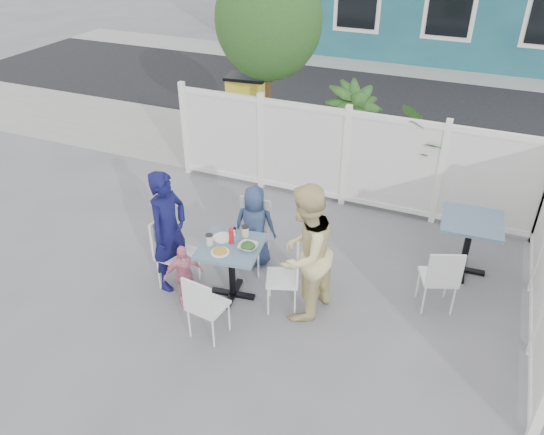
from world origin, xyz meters
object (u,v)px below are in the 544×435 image
at_px(chair_near, 204,304).
at_px(boy, 255,226).
at_px(spare_table, 470,232).
at_px(man, 169,231).
at_px(utility_cabinet, 248,112).
at_px(chair_back, 252,229).
at_px(toddler, 183,275).
at_px(chair_right, 289,273).
at_px(woman, 304,253).
at_px(chair_left, 171,247).
at_px(main_table, 231,257).

xyz_separation_m(chair_near, boy, (-0.09, 1.56, 0.08)).
relative_size(spare_table, man, 0.50).
bearing_deg(chair_near, spare_table, 50.57).
distance_m(spare_table, boy, 2.81).
bearing_deg(utility_cabinet, boy, -70.33).
distance_m(chair_back, toddler, 1.16).
relative_size(man, boy, 1.39).
xyz_separation_m(utility_cabinet, boy, (1.80, -3.62, -0.09)).
height_order(chair_near, man, man).
height_order(chair_right, woman, woman).
relative_size(chair_left, chair_right, 1.12).
relative_size(main_table, woman, 0.48).
bearing_deg(main_table, toddler, -144.63).
bearing_deg(spare_table, chair_back, -160.62).
bearing_deg(chair_left, spare_table, 120.41).
distance_m(man, woman, 1.74).
height_order(utility_cabinet, chair_left, utility_cabinet).
xyz_separation_m(utility_cabinet, main_table, (1.84, -4.40, -0.07)).
xyz_separation_m(utility_cabinet, woman, (2.76, -4.33, 0.19)).
height_order(chair_right, boy, boy).
bearing_deg(chair_back, man, 44.04).
height_order(chair_right, toddler, chair_right).
xyz_separation_m(utility_cabinet, spare_table, (4.47, -2.73, -0.05)).
relative_size(chair_near, man, 0.53).
distance_m(utility_cabinet, main_table, 4.77).
bearing_deg(chair_right, man, 75.57).
relative_size(utility_cabinet, man, 0.83).
height_order(man, boy, man).
distance_m(spare_table, woman, 2.36).
height_order(chair_right, man, man).
xyz_separation_m(man, boy, (0.78, 0.84, -0.23)).
xyz_separation_m(utility_cabinet, chair_back, (1.79, -3.67, -0.11)).
bearing_deg(woman, chair_left, -74.54).
distance_m(spare_table, man, 3.86).
height_order(spare_table, boy, boy).
height_order(utility_cabinet, main_table, utility_cabinet).
xyz_separation_m(chair_left, toddler, (0.34, -0.29, -0.15)).
height_order(man, toddler, man).
bearing_deg(chair_near, boy, 100.26).
relative_size(utility_cabinet, boy, 1.16).
distance_m(spare_table, chair_right, 2.48).
height_order(main_table, chair_right, chair_right).
xyz_separation_m(woman, boy, (-0.96, 0.72, -0.28)).
relative_size(main_table, chair_left, 0.84).
xyz_separation_m(chair_left, chair_right, (1.54, 0.14, -0.06)).
distance_m(utility_cabinet, chair_right, 5.02).
bearing_deg(main_table, woman, 4.06).
bearing_deg(spare_table, chair_left, -153.36).
height_order(spare_table, chair_right, chair_right).
distance_m(utility_cabinet, chair_left, 4.57).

